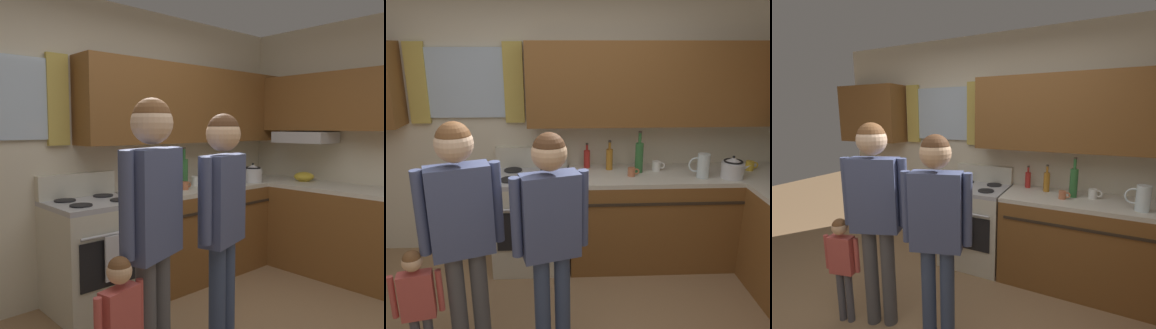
# 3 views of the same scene
# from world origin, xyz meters

# --- Properties ---
(back_wall_unit) EXTENTS (4.60, 0.42, 2.60)m
(back_wall_unit) POSITION_xyz_m (0.10, 1.81, 1.47)
(back_wall_unit) COLOR beige
(back_wall_unit) RESTS_ON ground
(kitchen_counter_run) EXTENTS (2.15, 2.01, 0.90)m
(kitchen_counter_run) POSITION_xyz_m (1.52, 1.15, 0.45)
(kitchen_counter_run) COLOR brown
(kitchen_counter_run) RESTS_ON ground
(stove_oven) EXTENTS (0.69, 0.67, 1.10)m
(stove_oven) POSITION_xyz_m (-0.22, 1.54, 0.47)
(stove_oven) COLOR beige
(stove_oven) RESTS_ON ground
(bottle_oil_amber) EXTENTS (0.06, 0.06, 0.29)m
(bottle_oil_amber) POSITION_xyz_m (0.53, 1.68, 1.01)
(bottle_oil_amber) COLOR #B27223
(bottle_oil_amber) RESTS_ON kitchen_counter_run
(bottle_wine_green) EXTENTS (0.08, 0.08, 0.39)m
(bottle_wine_green) POSITION_xyz_m (0.80, 1.58, 1.05)
(bottle_wine_green) COLOR #2D6633
(bottle_wine_green) RESTS_ON kitchen_counter_run
(bottle_sauce_red) EXTENTS (0.06, 0.06, 0.25)m
(bottle_sauce_red) POSITION_xyz_m (0.32, 1.75, 0.99)
(bottle_sauce_red) COLOR red
(bottle_sauce_red) RESTS_ON kitchen_counter_run
(mug_mustard_yellow) EXTENTS (0.12, 0.08, 0.09)m
(mug_mustard_yellow) POSITION_xyz_m (1.88, 1.59, 0.95)
(mug_mustard_yellow) COLOR gold
(mug_mustard_yellow) RESTS_ON kitchen_counter_run
(cup_terracotta) EXTENTS (0.11, 0.07, 0.08)m
(cup_terracotta) POSITION_xyz_m (0.71, 1.47, 0.94)
(cup_terracotta) COLOR #B76642
(cup_terracotta) RESTS_ON kitchen_counter_run
(mug_ceramic_white) EXTENTS (0.13, 0.08, 0.09)m
(mug_ceramic_white) POSITION_xyz_m (0.98, 1.61, 0.95)
(mug_ceramic_white) COLOR white
(mug_ceramic_white) RESTS_ON kitchen_counter_run
(stovetop_kettle) EXTENTS (0.27, 0.20, 0.21)m
(stovetop_kettle) POSITION_xyz_m (1.61, 1.39, 1.00)
(stovetop_kettle) COLOR silver
(stovetop_kettle) RESTS_ON kitchen_counter_run
(water_pitcher) EXTENTS (0.19, 0.11, 0.22)m
(water_pitcher) POSITION_xyz_m (1.34, 1.41, 1.01)
(water_pitcher) COLOR silver
(water_pitcher) RESTS_ON kitchen_counter_run
(mixing_bowl) EXTENTS (0.22, 0.22, 0.10)m
(mixing_bowl) POSITION_xyz_m (2.08, 1.05, 0.95)
(mixing_bowl) COLOR gold
(mixing_bowl) RESTS_ON kitchen_counter_run
(adult_holding_child) EXTENTS (0.48, 0.27, 1.64)m
(adult_holding_child) POSITION_xyz_m (-0.54, 0.32, 1.03)
(adult_holding_child) COLOR #4C4C51
(adult_holding_child) RESTS_ON ground
(adult_in_plaid) EXTENTS (0.47, 0.25, 1.57)m
(adult_in_plaid) POSITION_xyz_m (-0.00, 0.32, 0.99)
(adult_in_plaid) COLOR #38476B
(adult_in_plaid) RESTS_ON ground
(small_child) EXTENTS (0.30, 0.13, 0.90)m
(small_child) POSITION_xyz_m (-0.82, 0.20, 0.56)
(small_child) COLOR #4C4C56
(small_child) RESTS_ON ground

